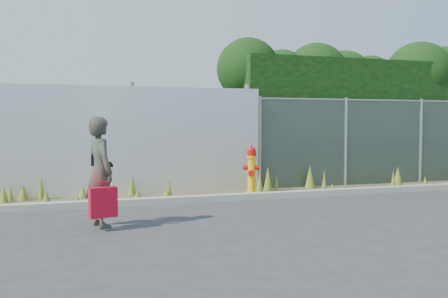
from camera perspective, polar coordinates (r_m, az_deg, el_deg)
The scene contains 10 objects.
ground at distance 7.85m, azimuth 5.33°, elevation -7.78°, with size 80.00×80.00×0.00m, color #323234.
curb at distance 9.50m, azimuth 0.97°, elevation -5.52°, with size 16.00×0.22×0.12m, color gray.
weed_strip at distance 10.05m, azimuth -1.48°, elevation -4.67°, with size 16.00×1.33×0.52m.
corrugated_fence at distance 10.08m, azimuth -19.11°, elevation 0.76°, with size 8.50×0.21×2.30m.
chainlink_fence at distance 12.47m, azimuth 17.84°, elevation 0.85°, with size 6.50×0.07×2.05m.
hedge at distance 13.46m, azimuth 16.01°, elevation 5.17°, with size 7.75×1.86×3.63m.
fire_hydrant at distance 10.25m, azimuth 3.17°, elevation -2.48°, with size 0.34×0.30×1.01m.
woman at distance 7.22m, azimuth -13.94°, elevation -2.55°, with size 0.57×0.37×1.56m, color #0D5745.
red_tote_bag at distance 6.99m, azimuth -13.67°, elevation -5.94°, with size 0.37×0.14×0.49m.
black_shoulder_bag at distance 7.38m, azimuth -14.10°, elevation -1.26°, with size 0.21×0.09×0.16m.
Camera 1 is at (-3.09, -7.07, 1.47)m, focal length 40.00 mm.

